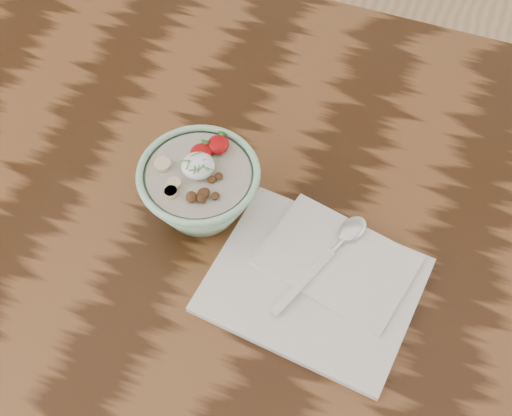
% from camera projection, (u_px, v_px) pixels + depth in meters
% --- Properties ---
extents(table, '(1.60, 0.90, 0.75)m').
position_uv_depth(table, '(199.00, 206.00, 1.17)').
color(table, black).
rests_on(table, ground).
extents(breakfast_bowl, '(0.17, 0.17, 0.11)m').
position_uv_depth(breakfast_bowl, '(200.00, 188.00, 1.01)').
color(breakfast_bowl, '#9ACFA7').
rests_on(breakfast_bowl, table).
extents(napkin, '(0.30, 0.26, 0.02)m').
position_uv_depth(napkin, '(319.00, 280.00, 0.99)').
color(napkin, silver).
rests_on(napkin, table).
extents(spoon, '(0.09, 0.19, 0.01)m').
position_uv_depth(spoon, '(340.00, 242.00, 1.00)').
color(spoon, silver).
rests_on(spoon, napkin).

